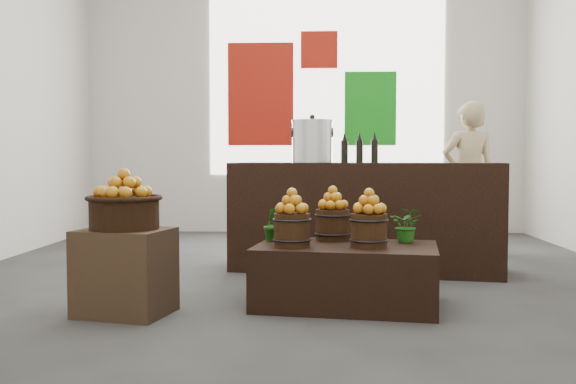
{
  "coord_description": "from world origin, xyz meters",
  "views": [
    {
      "loc": [
        0.14,
        -5.35,
        1.02
      ],
      "look_at": [
        -0.06,
        -0.4,
        0.76
      ],
      "focal_mm": 40.0,
      "sensor_mm": 36.0,
      "label": 1
    }
  ],
  "objects_px": {
    "crate": "(125,272)",
    "wicker_basket": "(124,214)",
    "counter": "(365,216)",
    "shopper": "(469,176)",
    "display_table": "(346,275)",
    "stock_pot_left": "(312,143)"
  },
  "relations": [
    {
      "from": "crate",
      "to": "wicker_basket",
      "type": "relative_size",
      "value": 1.25
    },
    {
      "from": "counter",
      "to": "shopper",
      "type": "distance_m",
      "value": 1.81
    },
    {
      "from": "wicker_basket",
      "to": "shopper",
      "type": "relative_size",
      "value": 0.27
    },
    {
      "from": "crate",
      "to": "display_table",
      "type": "xyz_separation_m",
      "value": [
        1.46,
        0.3,
        -0.07
      ]
    },
    {
      "from": "crate",
      "to": "counter",
      "type": "distance_m",
      "value": 2.45
    },
    {
      "from": "counter",
      "to": "stock_pot_left",
      "type": "height_order",
      "value": "stock_pot_left"
    },
    {
      "from": "crate",
      "to": "counter",
      "type": "bearing_deg",
      "value": 45.83
    },
    {
      "from": "crate",
      "to": "counter",
      "type": "height_order",
      "value": "counter"
    },
    {
      "from": "crate",
      "to": "shopper",
      "type": "relative_size",
      "value": 0.34
    },
    {
      "from": "crate",
      "to": "wicker_basket",
      "type": "height_order",
      "value": "wicker_basket"
    },
    {
      "from": "crate",
      "to": "stock_pot_left",
      "type": "distance_m",
      "value": 2.37
    },
    {
      "from": "crate",
      "to": "stock_pot_left",
      "type": "height_order",
      "value": "stock_pot_left"
    },
    {
      "from": "display_table",
      "to": "counter",
      "type": "bearing_deg",
      "value": 89.08
    },
    {
      "from": "display_table",
      "to": "shopper",
      "type": "bearing_deg",
      "value": 70.14
    },
    {
      "from": "crate",
      "to": "shopper",
      "type": "height_order",
      "value": "shopper"
    },
    {
      "from": "counter",
      "to": "shopper",
      "type": "relative_size",
      "value": 1.46
    },
    {
      "from": "stock_pot_left",
      "to": "shopper",
      "type": "bearing_deg",
      "value": 34.92
    },
    {
      "from": "crate",
      "to": "stock_pot_left",
      "type": "xyz_separation_m",
      "value": [
        1.21,
        1.83,
        0.89
      ]
    },
    {
      "from": "display_table",
      "to": "stock_pot_left",
      "type": "height_order",
      "value": "stock_pot_left"
    },
    {
      "from": "shopper",
      "to": "display_table",
      "type": "bearing_deg",
      "value": 54.14
    },
    {
      "from": "wicker_basket",
      "to": "shopper",
      "type": "xyz_separation_m",
      "value": [
        2.93,
        3.03,
        0.16
      ]
    },
    {
      "from": "shopper",
      "to": "wicker_basket",
      "type": "bearing_deg",
      "value": 38.49
    }
  ]
}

